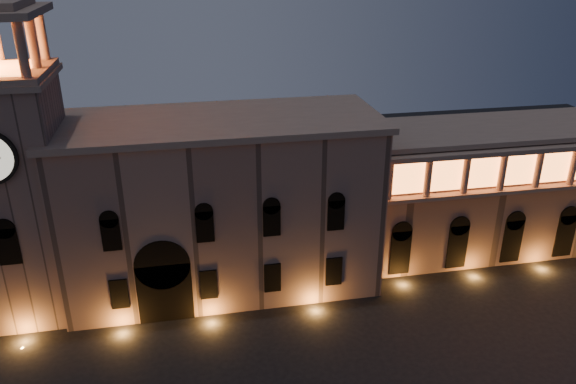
% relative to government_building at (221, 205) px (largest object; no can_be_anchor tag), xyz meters
% --- Properties ---
extents(government_building, '(30.80, 12.80, 17.60)m').
position_rel_government_building_xyz_m(government_building, '(0.00, 0.00, 0.00)').
color(government_building, '#8B685A').
rests_on(government_building, ground).
extents(clock_tower, '(9.80, 9.80, 32.40)m').
position_rel_government_building_xyz_m(clock_tower, '(-18.42, -0.95, 3.73)').
color(clock_tower, '#8B685A').
rests_on(clock_tower, ground).
extents(colonnade_wing, '(40.60, 11.50, 14.50)m').
position_rel_government_building_xyz_m(colonnade_wing, '(34.08, 1.99, -1.44)').
color(colonnade_wing, '#856355').
rests_on(colonnade_wing, ground).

